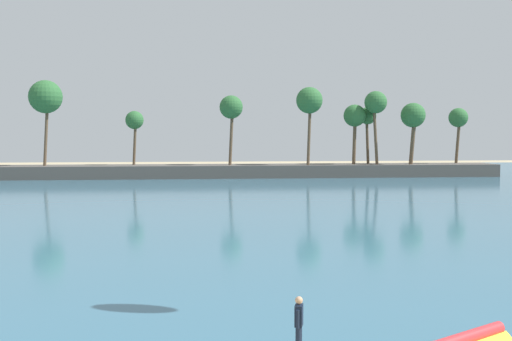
{
  "coord_description": "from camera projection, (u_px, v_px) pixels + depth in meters",
  "views": [
    {
      "loc": [
        -1.29,
        -7.11,
        6.01
      ],
      "look_at": [
        0.8,
        13.11,
        4.83
      ],
      "focal_mm": 43.62,
      "sensor_mm": 36.0,
      "label": 1
    }
  ],
  "objects": [
    {
      "name": "palm_headland",
      "position": [
        218.0,
        154.0,
        85.72
      ],
      "size": [
        83.41,
        6.31,
        13.26
      ],
      "color": "#514C47",
      "rests_on": "ground"
    },
    {
      "name": "person_at_waterline",
      "position": [
        299.0,
        325.0,
        16.72
      ],
      "size": [
        0.29,
        0.53,
        1.67
      ],
      "color": "#141E33",
      "rests_on": "ground"
    },
    {
      "name": "sea",
      "position": [
        203.0,
        186.0,
        71.41
      ],
      "size": [
        220.0,
        108.88,
        0.06
      ],
      "primitive_type": "cube",
      "color": "#386B84",
      "rests_on": "ground"
    }
  ]
}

